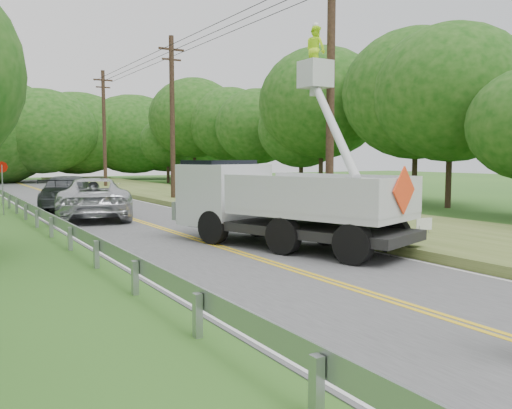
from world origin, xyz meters
TOP-DOWN VIEW (x-y plane):
  - ground at (0.00, 0.00)m, footprint 140.00×140.00m
  - road at (0.00, 14.00)m, footprint 7.20×96.00m
  - guardrail at (-4.02, 14.91)m, footprint 0.18×48.00m
  - utility_poles at (5.00, 17.02)m, footprint 1.60×43.30m
  - tall_grass_verge at (7.10, 14.00)m, footprint 7.00×96.00m
  - treeline_right at (16.00, 23.90)m, footprint 11.36×52.33m
  - treeline_horizon at (-0.05, 56.20)m, footprint 56.34×13.75m
  - bucket_truck at (1.64, 8.07)m, footprint 5.40×8.07m
  - suv_silver at (-1.36, 17.99)m, footprint 4.52×7.14m
  - suv_darkgrey at (-1.42, 22.62)m, footprint 4.38×6.63m
  - stop_sign_permanent at (-4.73, 21.50)m, footprint 0.55×0.09m
  - yard_sign at (6.13, 5.50)m, footprint 0.54×0.19m

SIDE VIEW (x-z plane):
  - ground at x=0.00m, z-range 0.00..0.00m
  - road at x=0.00m, z-range 0.00..0.02m
  - tall_grass_verge at x=7.10m, z-range 0.00..0.30m
  - guardrail at x=-4.02m, z-range 0.17..0.94m
  - yard_sign at x=6.13m, z-range 0.18..0.99m
  - suv_darkgrey at x=-1.42m, z-range 0.02..1.81m
  - suv_silver at x=-1.36m, z-range 0.02..1.86m
  - bucket_truck at x=1.64m, z-range -2.03..5.35m
  - stop_sign_permanent at x=-4.73m, z-range 0.43..3.01m
  - utility_poles at x=5.00m, z-range 0.27..10.27m
  - treeline_horizon at x=-0.05m, z-range -0.46..11.46m
  - treeline_right at x=16.00m, z-range 0.75..11.28m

